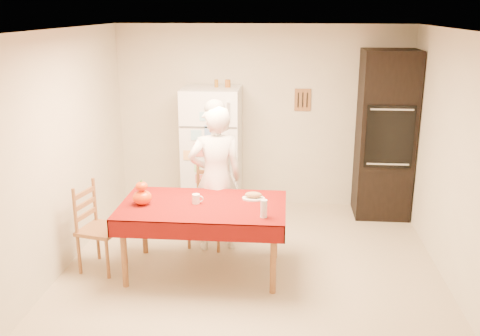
# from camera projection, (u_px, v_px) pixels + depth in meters

# --- Properties ---
(floor) EXTENTS (4.50, 4.50, 0.00)m
(floor) POSITION_uv_depth(u_px,v_px,m) (250.00, 276.00, 5.60)
(floor) COLOR #C2AB8C
(floor) RESTS_ON ground
(room_shell) EXTENTS (4.02, 4.52, 2.51)m
(room_shell) POSITION_uv_depth(u_px,v_px,m) (251.00, 125.00, 5.13)
(room_shell) COLOR beige
(room_shell) RESTS_ON ground
(refrigerator) EXTENTS (0.75, 0.74, 1.70)m
(refrigerator) POSITION_uv_depth(u_px,v_px,m) (212.00, 151.00, 7.20)
(refrigerator) COLOR white
(refrigerator) RESTS_ON floor
(oven_cabinet) EXTENTS (0.70, 0.62, 2.20)m
(oven_cabinet) POSITION_uv_depth(u_px,v_px,m) (385.00, 135.00, 6.98)
(oven_cabinet) COLOR black
(oven_cabinet) RESTS_ON floor
(dining_table) EXTENTS (1.70, 1.00, 0.76)m
(dining_table) POSITION_uv_depth(u_px,v_px,m) (203.00, 211.00, 5.51)
(dining_table) COLOR brown
(dining_table) RESTS_ON floor
(chair_far) EXTENTS (0.49, 0.47, 0.95)m
(chair_far) POSITION_uv_depth(u_px,v_px,m) (210.00, 202.00, 6.27)
(chair_far) COLOR brown
(chair_far) RESTS_ON floor
(chair_left) EXTENTS (0.48, 0.50, 0.95)m
(chair_left) POSITION_uv_depth(u_px,v_px,m) (95.00, 224.00, 5.65)
(chair_left) COLOR brown
(chair_left) RESTS_ON floor
(seated_woman) EXTENTS (0.70, 0.55, 1.69)m
(seated_woman) POSITION_uv_depth(u_px,v_px,m) (216.00, 179.00, 6.04)
(seated_woman) COLOR white
(seated_woman) RESTS_ON floor
(coffee_mug) EXTENTS (0.08, 0.08, 0.10)m
(coffee_mug) POSITION_uv_depth(u_px,v_px,m) (196.00, 199.00, 5.50)
(coffee_mug) COLOR white
(coffee_mug) RESTS_ON dining_table
(pumpkin_lower) EXTENTS (0.20, 0.20, 0.15)m
(pumpkin_lower) POSITION_uv_depth(u_px,v_px,m) (142.00, 197.00, 5.47)
(pumpkin_lower) COLOR #CD4F04
(pumpkin_lower) RESTS_ON dining_table
(pumpkin_upper) EXTENTS (0.12, 0.12, 0.09)m
(pumpkin_upper) POSITION_uv_depth(u_px,v_px,m) (142.00, 186.00, 5.44)
(pumpkin_upper) COLOR #C84804
(pumpkin_upper) RESTS_ON pumpkin_lower
(wine_glass) EXTENTS (0.07, 0.07, 0.18)m
(wine_glass) POSITION_uv_depth(u_px,v_px,m) (264.00, 209.00, 5.13)
(wine_glass) COLOR white
(wine_glass) RESTS_ON dining_table
(bread_plate) EXTENTS (0.24, 0.24, 0.02)m
(bread_plate) POSITION_uv_depth(u_px,v_px,m) (253.00, 198.00, 5.63)
(bread_plate) COLOR white
(bread_plate) RESTS_ON dining_table
(bread_loaf) EXTENTS (0.18, 0.10, 0.06)m
(bread_loaf) POSITION_uv_depth(u_px,v_px,m) (253.00, 195.00, 5.62)
(bread_loaf) COLOR tan
(bread_loaf) RESTS_ON bread_plate
(spice_jar_left) EXTENTS (0.05, 0.05, 0.10)m
(spice_jar_left) POSITION_uv_depth(u_px,v_px,m) (216.00, 83.00, 6.98)
(spice_jar_left) COLOR #915D1A
(spice_jar_left) RESTS_ON refrigerator
(spice_jar_mid) EXTENTS (0.05, 0.05, 0.10)m
(spice_jar_mid) POSITION_uv_depth(u_px,v_px,m) (227.00, 83.00, 6.97)
(spice_jar_mid) COLOR brown
(spice_jar_mid) RESTS_ON refrigerator
(spice_jar_right) EXTENTS (0.05, 0.05, 0.10)m
(spice_jar_right) POSITION_uv_depth(u_px,v_px,m) (229.00, 84.00, 6.97)
(spice_jar_right) COLOR brown
(spice_jar_right) RESTS_ON refrigerator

